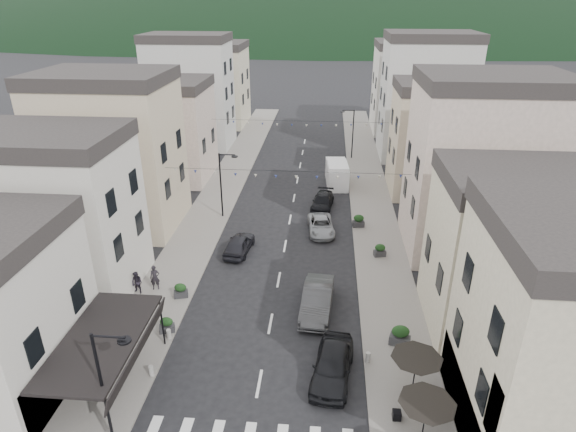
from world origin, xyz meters
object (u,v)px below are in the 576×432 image
Objects in this scene: delivery_van at (337,173)px; parked_car_d at (323,202)px; pedestrian_a at (155,278)px; parked_car_a at (332,365)px; parked_car_b at (317,300)px; parked_car_c at (321,225)px; pedestrian_b at (137,283)px; parked_car_e at (239,244)px.

parked_car_d is at bearing -106.48° from delivery_van.
parked_car_a is at bearing -45.78° from pedestrian_a.
parked_car_a is 5.82m from parked_car_b.
delivery_van is at bearing 44.90° from pedestrian_a.
parked_car_a is 2.73× the size of pedestrian_a.
parked_car_b is at bearing -96.47° from parked_car_c.
pedestrian_b is at bearing -120.89° from parked_car_d.
parked_car_c is (-0.96, 16.94, -0.20)m from parked_car_a.
parked_car_c is 1.07× the size of parked_car_e.
pedestrian_a is (-11.01, -14.83, 0.36)m from parked_car_d.
parked_car_d is (0.04, 16.29, -0.21)m from parked_car_b.
pedestrian_a is at bearing -124.60° from delivery_van.
pedestrian_b is (-5.74, -6.30, 0.20)m from parked_car_e.
parked_car_e is (-6.26, 7.17, -0.14)m from parked_car_b.
delivery_van is 3.38× the size of pedestrian_b.
delivery_van reaches higher than parked_car_d.
parked_car_b reaches higher than parked_car_e.
parked_car_e is at bearing 135.46° from parked_car_b.
parked_car_a is at bearing -95.11° from delivery_van.
parked_car_d is at bearing 94.16° from parked_car_b.
parked_car_b is 0.96× the size of delivery_van.
parked_car_e is 0.78× the size of delivery_van.
parked_car_d is (-0.92, 22.02, -0.18)m from parked_car_a.
parked_car_d is (0.04, 5.09, 0.02)m from parked_car_c.
parked_car_c is 11.47m from delivery_van.
delivery_van reaches higher than pedestrian_a.
parked_car_a is at bearing -93.21° from parked_car_c.
delivery_van reaches higher than parked_car_a.
parked_car_a is at bearing -80.51° from parked_car_d.
parked_car_d is 0.82× the size of delivery_van.
parked_car_b is at bearing -83.06° from parked_car_d.
delivery_van reaches higher than parked_car_b.
parked_car_b is 2.93× the size of pedestrian_a.
pedestrian_a is at bearing -144.87° from parked_car_c.
pedestrian_b reaches higher than parked_car_e.
parked_car_a is 22.04m from parked_car_d.
delivery_van reaches higher than parked_car_c.
delivery_van reaches higher than parked_car_e.
pedestrian_a is (-10.97, -9.74, 0.38)m from parked_car_c.
pedestrian_a is (-4.71, -5.71, 0.29)m from parked_car_e.
pedestrian_b is (-13.41, -21.70, -0.32)m from delivery_van.
parked_car_c is at bearing -83.38° from parked_car_d.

